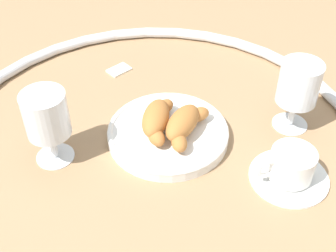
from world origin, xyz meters
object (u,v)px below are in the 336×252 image
object	(u,v)px
coffee_cup_near	(290,168)
sugar_packet	(119,69)
juice_glass_left	(47,118)
juice_glass_right	(299,85)
croissant_small	(184,124)
pastry_plate	(168,133)
croissant_large	(155,118)

from	to	relation	value
coffee_cup_near	sugar_packet	xyz separation A→B (m)	(-0.21, -0.40, -0.02)
coffee_cup_near	juice_glass_left	xyz separation A→B (m)	(0.08, -0.40, 0.07)
juice_glass_right	croissant_small	bearing A→B (deg)	-58.58
coffee_cup_near	juice_glass_right	distance (m)	0.16
sugar_packet	croissant_small	bearing A→B (deg)	78.51
croissant_small	sugar_packet	xyz separation A→B (m)	(-0.18, -0.21, -0.04)
pastry_plate	juice_glass_right	world-z (taller)	juice_glass_right
juice_glass_left	coffee_cup_near	bearing A→B (deg)	101.40
coffee_cup_near	juice_glass_right	world-z (taller)	juice_glass_right
croissant_large	sugar_packet	distance (m)	0.24
pastry_plate	croissant_small	world-z (taller)	croissant_small
croissant_large	croissant_small	size ratio (longest dim) A/B	1.00
pastry_plate	croissant_large	bearing A→B (deg)	-87.21
croissant_small	coffee_cup_near	world-z (taller)	croissant_small
juice_glass_left	sugar_packet	bearing A→B (deg)	-179.90
pastry_plate	juice_glass_left	size ratio (longest dim) A/B	1.62
coffee_cup_near	pastry_plate	bearing A→B (deg)	-97.77
croissant_large	juice_glass_right	world-z (taller)	juice_glass_right
croissant_small	sugar_packet	distance (m)	0.27
pastry_plate	sugar_packet	bearing A→B (deg)	-135.05
croissant_small	juice_glass_left	xyz separation A→B (m)	(0.11, -0.21, 0.05)
juice_glass_right	pastry_plate	bearing A→B (deg)	-62.13
croissant_large	juice_glass_right	distance (m)	0.27
juice_glass_right	sugar_packet	bearing A→B (deg)	-99.41
juice_glass_right	sugar_packet	world-z (taller)	juice_glass_right
sugar_packet	juice_glass_left	bearing A→B (deg)	28.91
croissant_small	coffee_cup_near	size ratio (longest dim) A/B	1.00
pastry_plate	croissant_small	size ratio (longest dim) A/B	1.67
croissant_large	croissant_small	xyz separation A→B (m)	(-0.00, 0.05, 0.00)
sugar_packet	coffee_cup_near	bearing A→B (deg)	91.58
croissant_large	croissant_small	distance (m)	0.05
croissant_large	sugar_packet	world-z (taller)	croissant_large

